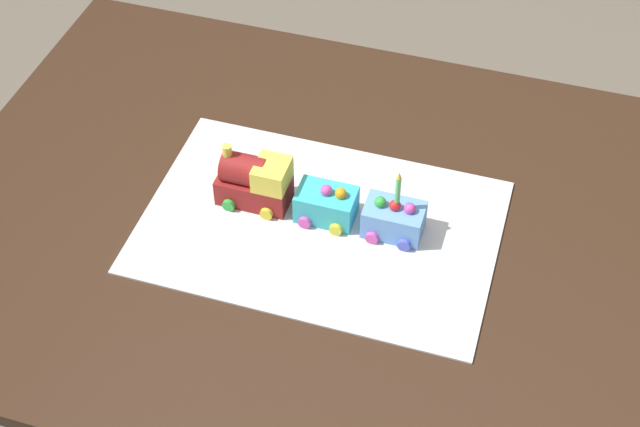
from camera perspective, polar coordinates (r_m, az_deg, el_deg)
The scene contains 6 objects.
dining_table at distance 1.66m, azimuth 0.81°, elevation -3.15°, with size 1.40×1.00×0.74m.
cake_board at distance 1.57m, azimuth 0.00°, elevation -0.80°, with size 0.60×0.40×0.00m, color silver.
cake_locomotive at distance 1.58m, azimuth -4.08°, elevation 2.02°, with size 0.14×0.08×0.12m.
cake_car_tanker_turquoise at distance 1.57m, azimuth 0.41°, elevation 0.57°, with size 0.10×0.08×0.07m.
cake_car_hopper_sky_blue at distance 1.55m, azimuth 4.58°, elevation -0.33°, with size 0.10×0.08×0.07m.
birthday_candle at distance 1.49m, azimuth 4.84°, elevation 1.59°, with size 0.01×0.01×0.07m.
Camera 1 is at (0.29, -1.03, 1.90)m, focal length 51.86 mm.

